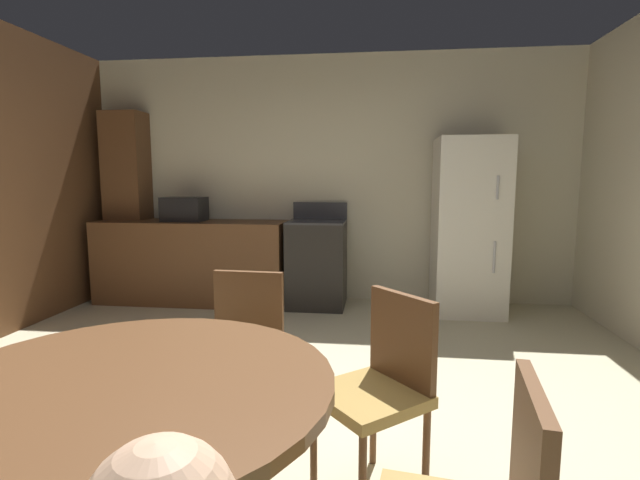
# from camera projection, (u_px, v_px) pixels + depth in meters

# --- Properties ---
(ground_plane) EXTENTS (14.00, 14.00, 0.00)m
(ground_plane) POSITION_uv_depth(u_px,v_px,m) (262.00, 455.00, 2.32)
(ground_plane) COLOR beige
(wall_back) EXTENTS (5.62, 0.12, 2.70)m
(wall_back) POSITION_uv_depth(u_px,v_px,m) (329.00, 180.00, 5.27)
(wall_back) COLOR beige
(wall_back) RESTS_ON ground
(kitchen_counter) EXTENTS (2.07, 0.60, 0.90)m
(kitchen_counter) POSITION_uv_depth(u_px,v_px,m) (193.00, 262.00, 5.17)
(kitchen_counter) COLOR brown
(kitchen_counter) RESTS_ON ground
(pantry_column) EXTENTS (0.44, 0.36, 2.10)m
(pantry_column) POSITION_uv_depth(u_px,v_px,m) (129.00, 206.00, 5.37)
(pantry_column) COLOR brown
(pantry_column) RESTS_ON ground
(oven_range) EXTENTS (0.60, 0.60, 1.10)m
(oven_range) POSITION_uv_depth(u_px,v_px,m) (317.00, 263.00, 5.00)
(oven_range) COLOR black
(oven_range) RESTS_ON ground
(refrigerator) EXTENTS (0.68, 0.68, 1.76)m
(refrigerator) POSITION_uv_depth(u_px,v_px,m) (469.00, 227.00, 4.71)
(refrigerator) COLOR silver
(refrigerator) RESTS_ON ground
(microwave) EXTENTS (0.44, 0.32, 0.26)m
(microwave) POSITION_uv_depth(u_px,v_px,m) (184.00, 209.00, 5.10)
(microwave) COLOR black
(microwave) RESTS_ON kitchen_counter
(dining_table) EXTENTS (1.26, 1.26, 0.76)m
(dining_table) POSITION_uv_depth(u_px,v_px,m) (129.00, 428.00, 1.43)
(dining_table) COLOR brown
(dining_table) RESTS_ON ground
(chair_northeast) EXTENTS (0.56, 0.56, 0.87)m
(chair_northeast) POSITION_uv_depth(u_px,v_px,m) (381.00, 381.00, 2.00)
(chair_northeast) COLOR brown
(chair_northeast) RESTS_ON ground
(chair_north) EXTENTS (0.42, 0.42, 0.87)m
(chair_north) POSITION_uv_depth(u_px,v_px,m) (242.00, 345.00, 2.43)
(chair_north) COLOR brown
(chair_north) RESTS_ON ground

